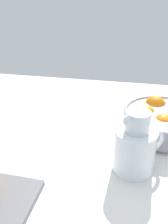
{
  "coord_description": "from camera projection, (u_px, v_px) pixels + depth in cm",
  "views": [
    {
      "loc": [
        12.7,
        -79.65,
        51.15
      ],
      "look_at": [
        -3.17,
        2.95,
        5.7
      ],
      "focal_mm": 40.4,
      "sensor_mm": 36.0,
      "label": 1
    }
  ],
  "objects": [
    {
      "name": "fruit_bowl",
      "position": [
        162.0,
        121.0,
        0.91
      ],
      "size": [
        28.27,
        28.27,
        10.76
      ],
      "color": "#99999E",
      "rests_on": "ground_plane"
    },
    {
      "name": "juice_pitcher",
      "position": [
        135.0,
        150.0,
        0.73
      ],
      "size": [
        14.75,
        12.47,
        20.04
      ],
      "color": "white",
      "rests_on": "ground_plane"
    },
    {
      "name": "ground_plane",
      "position": [
        91.0,
        133.0,
        0.96
      ],
      "size": [
        139.66,
        102.07,
        3.0
      ],
      "primitive_type": "cube",
      "color": "white"
    }
  ]
}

